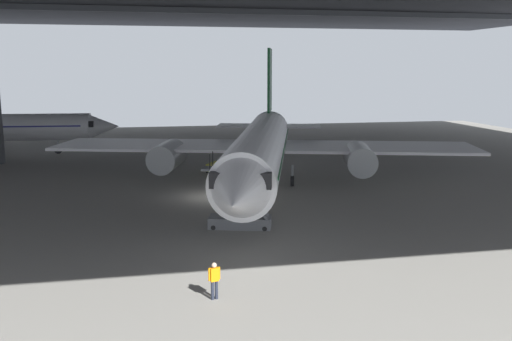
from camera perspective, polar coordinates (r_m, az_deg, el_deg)
name	(u,v)px	position (r m, az deg, el deg)	size (l,w,h in m)	color
ground_plane	(215,197)	(43.49, -4.27, -2.73)	(110.00, 110.00, 0.00)	gray
airplane_main	(261,149)	(44.76, 0.49, 2.27)	(37.07, 37.58, 11.88)	white
boarding_stairs	(239,216)	(35.05, -1.76, -4.69)	(4.51, 2.51, 4.75)	slate
crew_worker_near_nose	(214,278)	(24.47, -4.31, -11.00)	(0.54, 0.30, 1.67)	#232838
crew_worker_by_stairs	(246,201)	(37.72, -1.04, -3.18)	(0.32, 0.53, 1.75)	#232838
baggage_tug	(216,167)	(53.80, -4.12, 0.39)	(2.16, 2.50, 0.90)	yellow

